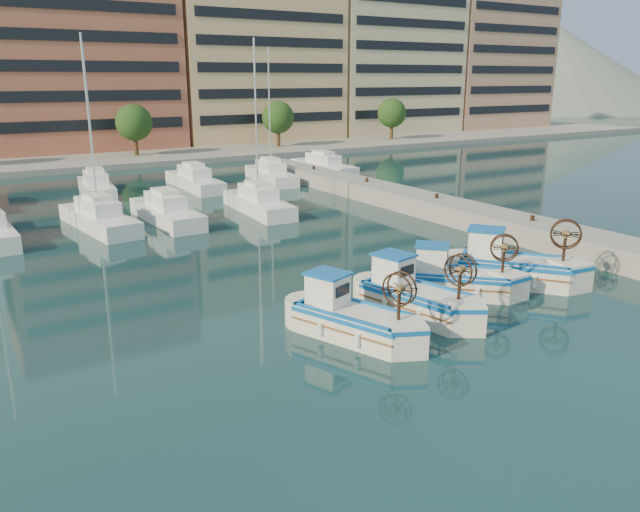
{
  "coord_description": "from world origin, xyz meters",
  "views": [
    {
      "loc": [
        -15.42,
        -17.04,
        9.05
      ],
      "look_at": [
        -1.63,
        5.27,
        1.5
      ],
      "focal_mm": 35.0,
      "sensor_mm": 36.0,
      "label": 1
    }
  ],
  "objects": [
    {
      "name": "quay",
      "position": [
        13.0,
        8.0,
        0.6
      ],
      "size": [
        3.0,
        60.0,
        1.2
      ],
      "primitive_type": "cube",
      "color": "gray",
      "rests_on": "ground"
    },
    {
      "name": "waterfront",
      "position": [
        9.23,
        65.04,
        11.1
      ],
      "size": [
        180.0,
        40.0,
        25.6
      ],
      "color": "gray",
      "rests_on": "ground"
    },
    {
      "name": "fishing_boat_d",
      "position": [
        6.1,
        1.33,
        0.87
      ],
      "size": [
        4.6,
        5.04,
        3.15
      ],
      "rotation": [
        0.0,
        0.0,
        0.67
      ],
      "color": "silver",
      "rests_on": "ground"
    },
    {
      "name": "fishing_boat_c",
      "position": [
        2.88,
        1.51,
        0.77
      ],
      "size": [
        4.33,
        4.25,
        2.78
      ],
      "rotation": [
        0.0,
        0.0,
        0.81
      ],
      "color": "silver",
      "rests_on": "ground"
    },
    {
      "name": "yacht_marina",
      "position": [
        -2.57,
        27.96,
        0.53
      ],
      "size": [
        38.92,
        22.03,
        11.5
      ],
      "color": "white",
      "rests_on": "ground"
    },
    {
      "name": "hill_east",
      "position": [
        140.0,
        110.0,
        0.0
      ],
      "size": [
        160.0,
        160.0,
        50.0
      ],
      "primitive_type": "cone",
      "color": "slate",
      "rests_on": "ground"
    },
    {
      "name": "fishing_boat_b",
      "position": [
        -0.17,
        0.59,
        0.8
      ],
      "size": [
        2.85,
        4.8,
        2.91
      ],
      "rotation": [
        0.0,
        0.0,
        0.23
      ],
      "color": "silver",
      "rests_on": "ground"
    },
    {
      "name": "ground",
      "position": [
        0.0,
        0.0,
        0.0
      ],
      "size": [
        300.0,
        300.0,
        0.0
      ],
      "primitive_type": "plane",
      "color": "#1B4346",
      "rests_on": "ground"
    },
    {
      "name": "fishing_boat_a",
      "position": [
        -3.51,
        0.09,
        0.78
      ],
      "size": [
        3.24,
        4.71,
        2.84
      ],
      "rotation": [
        0.0,
        0.0,
        0.35
      ],
      "color": "silver",
      "rests_on": "ground"
    }
  ]
}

